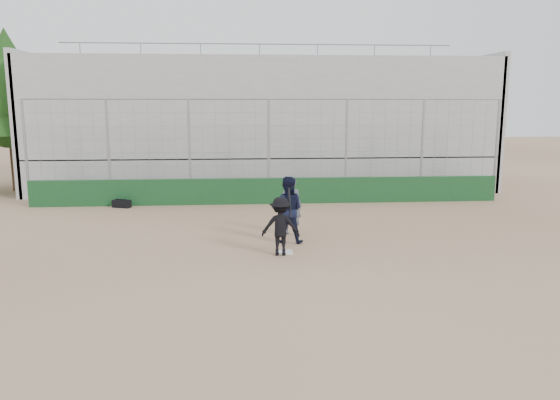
{
  "coord_description": "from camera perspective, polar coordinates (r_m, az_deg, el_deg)",
  "views": [
    {
      "loc": [
        -1.17,
        -13.79,
        3.92
      ],
      "look_at": [
        0.0,
        1.4,
        1.15
      ],
      "focal_mm": 35.0,
      "sensor_mm": 36.0,
      "label": 1
    }
  ],
  "objects": [
    {
      "name": "catcher_crouched",
      "position": [
        15.21,
        0.76,
        -2.19
      ],
      "size": [
        1.05,
        0.9,
        1.26
      ],
      "color": "black",
      "rests_on": "ground"
    },
    {
      "name": "backstop",
      "position": [
        21.04,
        -1.17,
        2.2
      ],
      "size": [
        18.1,
        0.25,
        4.04
      ],
      "color": "#133B1B",
      "rests_on": "ground"
    },
    {
      "name": "tree_left",
      "position": [
        26.67,
        -26.49,
        10.25
      ],
      "size": [
        4.48,
        4.48,
        7.0
      ],
      "color": "#332312",
      "rests_on": "ground"
    },
    {
      "name": "batter_at_plate",
      "position": [
        13.99,
        0.06,
        -2.76
      ],
      "size": [
        1.04,
        0.77,
        1.69
      ],
      "color": "black",
      "rests_on": "ground"
    },
    {
      "name": "bleachers",
      "position": [
        25.79,
        -1.82,
        8.08
      ],
      "size": [
        20.25,
        6.7,
        6.98
      ],
      "color": "#9B9B9B",
      "rests_on": "ground"
    },
    {
      "name": "umpire",
      "position": [
        16.11,
        1.19,
        -0.93
      ],
      "size": [
        0.75,
        0.64,
        1.57
      ],
      "primitive_type": "imported",
      "rotation": [
        0.0,
        0.0,
        2.71
      ],
      "color": "#434B56",
      "rests_on": "ground"
    },
    {
      "name": "ground",
      "position": [
        14.39,
        0.43,
        -5.51
      ],
      "size": [
        90.0,
        90.0,
        0.0
      ],
      "primitive_type": "plane",
      "color": "#856348",
      "rests_on": "ground"
    },
    {
      "name": "home_plate",
      "position": [
        14.38,
        0.43,
        -5.46
      ],
      "size": [
        0.44,
        0.44,
        0.02
      ],
      "primitive_type": "cube",
      "color": "white",
      "rests_on": "ground"
    },
    {
      "name": "equipment_bag",
      "position": [
        21.19,
        -16.21,
        -0.37
      ],
      "size": [
        0.73,
        0.5,
        0.32
      ],
      "color": "black",
      "rests_on": "ground"
    }
  ]
}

